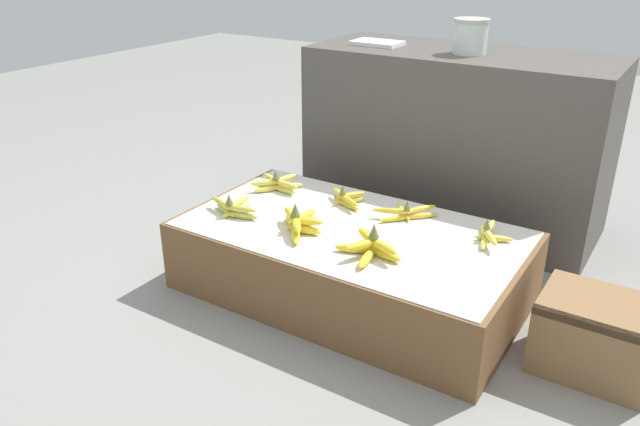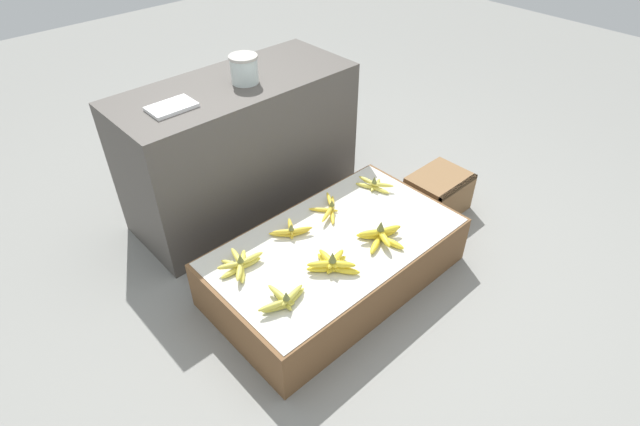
# 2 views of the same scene
# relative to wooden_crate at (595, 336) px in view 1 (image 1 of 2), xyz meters

# --- Properties ---
(ground_plane) EXTENTS (10.00, 10.00, 0.00)m
(ground_plane) POSITION_rel_wooden_crate_xyz_m (-0.87, -0.01, -0.12)
(ground_plane) COLOR gray
(display_platform) EXTENTS (1.26, 0.71, 0.28)m
(display_platform) POSITION_rel_wooden_crate_xyz_m (-0.87, -0.01, 0.02)
(display_platform) COLOR brown
(display_platform) RESTS_ON ground_plane
(back_vendor_table) EXTENTS (1.33, 0.56, 0.80)m
(back_vendor_table) POSITION_rel_wooden_crate_xyz_m (-0.81, 0.83, 0.28)
(back_vendor_table) COLOR #4C4742
(back_vendor_table) RESTS_ON ground_plane
(wooden_crate) EXTENTS (0.35, 0.28, 0.24)m
(wooden_crate) POSITION_rel_wooden_crate_xyz_m (0.00, 0.00, 0.00)
(wooden_crate) COLOR olive
(wooden_crate) RESTS_ON ground_plane
(banana_bunch_front_left) EXTENTS (0.24, 0.16, 0.09)m
(banana_bunch_front_left) POSITION_rel_wooden_crate_xyz_m (-1.32, -0.16, 0.18)
(banana_bunch_front_left) COLOR gold
(banana_bunch_front_left) RESTS_ON display_platform
(banana_bunch_front_midleft) EXTENTS (0.20, 0.23, 0.11)m
(banana_bunch_front_midleft) POSITION_rel_wooden_crate_xyz_m (-1.02, -0.14, 0.19)
(banana_bunch_front_midleft) COLOR yellow
(banana_bunch_front_midleft) RESTS_ON display_platform
(banana_bunch_front_midright) EXTENTS (0.24, 0.23, 0.11)m
(banana_bunch_front_midright) POSITION_rel_wooden_crate_xyz_m (-0.71, -0.17, 0.19)
(banana_bunch_front_midright) COLOR yellow
(banana_bunch_front_midright) RESTS_ON display_platform
(banana_bunch_middle_left) EXTENTS (0.23, 0.20, 0.09)m
(banana_bunch_middle_left) POSITION_rel_wooden_crate_xyz_m (-1.33, 0.14, 0.18)
(banana_bunch_middle_left) COLOR #DBCC4C
(banana_bunch_middle_left) RESTS_ON display_platform
(banana_bunch_middle_midleft) EXTENTS (0.19, 0.15, 0.08)m
(banana_bunch_middle_midleft) POSITION_rel_wooden_crate_xyz_m (-1.00, 0.17, 0.18)
(banana_bunch_middle_midleft) COLOR gold
(banana_bunch_middle_midleft) RESTS_ON display_platform
(banana_bunch_middle_midright) EXTENTS (0.22, 0.21, 0.08)m
(banana_bunch_middle_midright) POSITION_rel_wooden_crate_xyz_m (-0.74, 0.17, 0.18)
(banana_bunch_middle_midright) COLOR gold
(banana_bunch_middle_midright) RESTS_ON display_platform
(banana_bunch_middle_right) EXTENTS (0.15, 0.20, 0.09)m
(banana_bunch_middle_right) POSITION_rel_wooden_crate_xyz_m (-0.41, 0.16, 0.18)
(banana_bunch_middle_right) COLOR #DBCC4C
(banana_bunch_middle_right) RESTS_ON display_platform
(glass_jar) EXTENTS (0.15, 0.15, 0.14)m
(glass_jar) POSITION_rel_wooden_crate_xyz_m (-0.77, 0.79, 0.75)
(glass_jar) COLOR silver
(glass_jar) RESTS_ON back_vendor_table
(foam_tray_white) EXTENTS (0.22, 0.15, 0.02)m
(foam_tray_white) POSITION_rel_wooden_crate_xyz_m (-1.21, 0.78, 0.69)
(foam_tray_white) COLOR white
(foam_tray_white) RESTS_ON back_vendor_table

